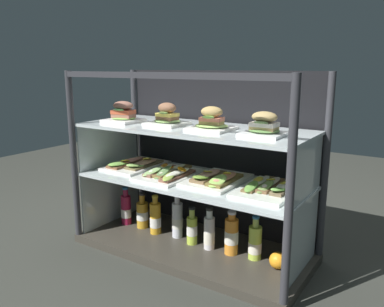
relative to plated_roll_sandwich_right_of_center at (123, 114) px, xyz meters
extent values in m
cube|color=#30322C|center=(0.41, 0.06, -0.74)|extent=(6.00, 6.00, 0.02)
cube|color=#3A362E|center=(0.41, 0.06, -0.70)|extent=(1.26, 0.54, 0.04)
cylinder|color=#333338|center=(-0.20, -0.19, -0.24)|extent=(0.04, 0.04, 0.96)
cylinder|color=#333338|center=(1.02, -0.19, -0.24)|extent=(0.04, 0.04, 0.96)
cylinder|color=#333338|center=(-0.20, 0.31, -0.24)|extent=(0.04, 0.04, 0.96)
cylinder|color=#333338|center=(1.02, 0.31, -0.24)|extent=(0.04, 0.04, 0.96)
cube|color=#333338|center=(0.41, -0.19, 0.22)|extent=(1.22, 0.03, 0.03)
cube|color=black|center=(0.41, 0.33, -0.22)|extent=(1.19, 0.01, 0.92)
cube|color=silver|center=(-0.18, 0.06, -0.51)|extent=(0.01, 0.47, 0.35)
cube|color=silver|center=(1.00, 0.06, -0.51)|extent=(0.01, 0.47, 0.35)
cube|color=silver|center=(0.41, 0.06, -0.33)|extent=(1.21, 0.49, 0.01)
cube|color=silver|center=(-0.18, 0.06, -0.19)|extent=(0.01, 0.47, 0.26)
cube|color=silver|center=(1.00, 0.06, -0.19)|extent=(0.01, 0.47, 0.26)
cube|color=silver|center=(0.41, 0.06, -0.05)|extent=(1.21, 0.49, 0.01)
cube|color=white|center=(0.00, 0.00, -0.03)|extent=(0.18, 0.18, 0.02)
ellipsoid|color=#88C85B|center=(0.00, 0.00, -0.02)|extent=(0.14, 0.12, 0.01)
cube|color=#976250|center=(0.00, 0.00, -0.01)|extent=(0.13, 0.10, 0.02)
cube|color=#BB4E30|center=(0.00, 0.00, 0.01)|extent=(0.13, 0.10, 0.02)
ellipsoid|color=#4E8E49|center=(0.00, -0.03, 0.03)|extent=(0.07, 0.04, 0.02)
ellipsoid|color=brown|center=(0.00, 0.00, 0.05)|extent=(0.13, 0.10, 0.05)
cube|color=white|center=(0.27, 0.04, -0.04)|extent=(0.19, 0.19, 0.02)
ellipsoid|color=#A2D075|center=(0.27, 0.04, -0.02)|extent=(0.15, 0.12, 0.02)
cube|color=#936244|center=(0.27, 0.04, -0.01)|extent=(0.11, 0.08, 0.02)
cube|color=#F0D256|center=(0.27, 0.04, 0.01)|extent=(0.11, 0.09, 0.02)
ellipsoid|color=olive|center=(0.27, 0.01, 0.02)|extent=(0.06, 0.03, 0.01)
ellipsoid|color=brown|center=(0.27, 0.04, 0.05)|extent=(0.11, 0.09, 0.05)
cube|color=white|center=(0.54, 0.04, -0.04)|extent=(0.20, 0.20, 0.01)
ellipsoid|color=#9FC965|center=(0.54, 0.04, -0.02)|extent=(0.16, 0.14, 0.01)
cube|color=tan|center=(0.54, 0.04, -0.01)|extent=(0.11, 0.09, 0.02)
cube|color=#E47E62|center=(0.54, 0.04, 0.01)|extent=(0.12, 0.09, 0.02)
ellipsoid|color=#8ECC57|center=(0.54, 0.00, 0.02)|extent=(0.07, 0.04, 0.02)
ellipsoid|color=#A7874D|center=(0.54, 0.04, 0.04)|extent=(0.12, 0.09, 0.05)
cube|color=white|center=(0.82, 0.03, -0.04)|extent=(0.19, 0.19, 0.01)
ellipsoid|color=#5A8344|center=(0.82, 0.03, -0.02)|extent=(0.14, 0.12, 0.02)
cube|color=tan|center=(0.82, 0.03, -0.01)|extent=(0.11, 0.08, 0.02)
cube|color=silver|center=(0.82, 0.03, 0.01)|extent=(0.12, 0.09, 0.02)
ellipsoid|color=#618047|center=(0.82, -0.01, 0.02)|extent=(0.07, 0.03, 0.02)
ellipsoid|color=#A18651|center=(0.82, 0.03, 0.04)|extent=(0.12, 0.08, 0.05)
cube|color=white|center=(-0.01, 0.10, -0.31)|extent=(0.25, 0.37, 0.01)
cube|color=brown|center=(-0.05, 0.08, -0.30)|extent=(0.09, 0.29, 0.01)
ellipsoid|color=#83BE51|center=(-0.05, -0.01, -0.29)|extent=(0.08, 0.15, 0.03)
ellipsoid|color=#EC9588|center=(-0.05, 0.08, -0.29)|extent=(0.07, 0.23, 0.01)
cylinder|color=#F7E246|center=(-0.04, 0.04, -0.28)|extent=(0.07, 0.07, 0.02)
cube|color=brown|center=(0.05, 0.10, -0.30)|extent=(0.09, 0.26, 0.01)
ellipsoid|color=#99CA65|center=(0.05, 0.03, -0.29)|extent=(0.08, 0.13, 0.04)
ellipsoid|color=#E2A383|center=(0.05, 0.10, -0.29)|extent=(0.07, 0.21, 0.01)
cylinder|color=yellow|center=(0.04, 0.14, -0.28)|extent=(0.07, 0.07, 0.03)
cube|color=white|center=(0.28, 0.04, -0.31)|extent=(0.25, 0.37, 0.01)
cube|color=brown|center=(0.22, 0.04, -0.30)|extent=(0.06, 0.25, 0.01)
ellipsoid|color=#94BB6F|center=(0.22, -0.04, -0.28)|extent=(0.08, 0.13, 0.04)
ellipsoid|color=silver|center=(0.22, 0.04, -0.28)|extent=(0.05, 0.20, 0.02)
cylinder|color=orange|center=(0.23, 0.06, -0.27)|extent=(0.06, 0.06, 0.02)
cube|color=brown|center=(0.28, 0.07, -0.30)|extent=(0.06, 0.29, 0.01)
ellipsoid|color=#5C8149|center=(0.28, -0.02, -0.28)|extent=(0.06, 0.15, 0.06)
ellipsoid|color=#EFEFC9|center=(0.28, 0.07, -0.28)|extent=(0.05, 0.23, 0.01)
cylinder|color=orange|center=(0.28, 0.04, -0.27)|extent=(0.06, 0.06, 0.02)
cube|color=brown|center=(0.36, 0.01, -0.30)|extent=(0.06, 0.26, 0.02)
ellipsoid|color=#95B149|center=(0.36, -0.06, -0.28)|extent=(0.09, 0.14, 0.03)
ellipsoid|color=white|center=(0.36, 0.01, -0.28)|extent=(0.05, 0.21, 0.02)
cylinder|color=orange|center=(0.36, 0.04, -0.27)|extent=(0.06, 0.06, 0.02)
cube|color=white|center=(0.54, 0.09, -0.31)|extent=(0.25, 0.37, 0.02)
cube|color=brown|center=(0.50, 0.08, -0.30)|extent=(0.09, 0.24, 0.02)
ellipsoid|color=#7CA93D|center=(0.50, 0.01, -0.28)|extent=(0.08, 0.13, 0.04)
ellipsoid|color=#DDA390|center=(0.50, 0.08, -0.28)|extent=(0.07, 0.19, 0.02)
cylinder|color=#F7E446|center=(0.50, 0.07, -0.27)|extent=(0.05, 0.05, 0.02)
cube|color=brown|center=(0.60, 0.07, -0.30)|extent=(0.09, 0.25, 0.02)
ellipsoid|color=#95C057|center=(0.60, 0.00, -0.28)|extent=(0.08, 0.13, 0.05)
ellipsoid|color=#E49779|center=(0.60, 0.07, -0.28)|extent=(0.07, 0.20, 0.02)
cylinder|color=yellow|center=(0.60, 0.10, -0.27)|extent=(0.05, 0.05, 0.02)
cube|color=white|center=(0.83, 0.08, -0.31)|extent=(0.25, 0.37, 0.02)
cube|color=brown|center=(0.77, 0.11, -0.30)|extent=(0.06, 0.29, 0.01)
ellipsoid|color=#6CA645|center=(0.77, 0.02, -0.29)|extent=(0.07, 0.15, 0.03)
ellipsoid|color=silver|center=(0.77, 0.11, -0.28)|extent=(0.05, 0.23, 0.01)
cylinder|color=yellow|center=(0.76, 0.11, -0.27)|extent=(0.07, 0.07, 0.02)
cube|color=brown|center=(0.83, 0.11, -0.30)|extent=(0.06, 0.25, 0.01)
ellipsoid|color=olive|center=(0.83, 0.04, -0.28)|extent=(0.07, 0.13, 0.05)
ellipsoid|color=silver|center=(0.83, 0.11, -0.28)|extent=(0.05, 0.20, 0.02)
cylinder|color=yellow|center=(0.83, 0.11, -0.27)|extent=(0.06, 0.06, 0.02)
cube|color=brown|center=(0.90, 0.11, -0.30)|extent=(0.06, 0.24, 0.02)
ellipsoid|color=#7EBF55|center=(0.90, 0.03, -0.28)|extent=(0.07, 0.13, 0.04)
ellipsoid|color=silver|center=(0.90, 0.11, -0.28)|extent=(0.05, 0.19, 0.02)
cylinder|color=yellow|center=(0.90, 0.10, -0.27)|extent=(0.05, 0.05, 0.02)
cylinder|color=#9E193E|center=(-0.07, 0.07, -0.59)|extent=(0.06, 0.06, 0.18)
cylinder|color=silver|center=(-0.07, 0.07, -0.61)|extent=(0.06, 0.06, 0.05)
cylinder|color=maroon|center=(-0.07, 0.07, -0.48)|extent=(0.03, 0.03, 0.04)
cylinder|color=#296DAC|center=(-0.07, 0.07, -0.46)|extent=(0.04, 0.04, 0.01)
cylinder|color=gold|center=(0.04, 0.08, -0.61)|extent=(0.07, 0.07, 0.15)
cylinder|color=silver|center=(0.04, 0.08, -0.61)|extent=(0.07, 0.07, 0.05)
cylinder|color=gold|center=(0.04, 0.08, -0.51)|extent=(0.03, 0.03, 0.05)
cylinder|color=black|center=(0.04, 0.08, -0.47)|extent=(0.04, 0.04, 0.01)
cylinder|color=gold|center=(0.16, 0.06, -0.59)|extent=(0.06, 0.06, 0.18)
cylinder|color=white|center=(0.16, 0.06, -0.61)|extent=(0.06, 0.06, 0.06)
cylinder|color=gold|center=(0.16, 0.06, -0.49)|extent=(0.03, 0.03, 0.03)
cylinder|color=gold|center=(0.16, 0.06, -0.46)|extent=(0.03, 0.03, 0.01)
cylinder|color=silver|center=(0.30, 0.09, -0.58)|extent=(0.06, 0.06, 0.20)
cylinder|color=silver|center=(0.30, 0.09, -0.60)|extent=(0.06, 0.06, 0.06)
cylinder|color=white|center=(0.30, 0.09, -0.46)|extent=(0.03, 0.03, 0.05)
cylinder|color=black|center=(0.30, 0.09, -0.43)|extent=(0.03, 0.03, 0.01)
cylinder|color=#BDD943|center=(0.41, 0.05, -0.61)|extent=(0.06, 0.06, 0.15)
cylinder|color=silver|center=(0.41, 0.05, -0.60)|extent=(0.06, 0.06, 0.05)
cylinder|color=#B9D153|center=(0.41, 0.05, -0.51)|extent=(0.03, 0.03, 0.05)
cylinder|color=black|center=(0.41, 0.05, -0.48)|extent=(0.03, 0.03, 0.01)
cylinder|color=white|center=(0.52, 0.06, -0.60)|extent=(0.06, 0.06, 0.17)
cylinder|color=#F0E6CF|center=(0.52, 0.06, -0.62)|extent=(0.06, 0.06, 0.07)
cylinder|color=white|center=(0.52, 0.06, -0.49)|extent=(0.03, 0.03, 0.04)
cylinder|color=black|center=(0.52, 0.06, -0.46)|extent=(0.04, 0.04, 0.01)
cylinder|color=orange|center=(0.64, 0.07, -0.59)|extent=(0.07, 0.07, 0.19)
cylinder|color=silver|center=(0.64, 0.07, -0.59)|extent=(0.07, 0.07, 0.07)
cylinder|color=orange|center=(0.64, 0.07, -0.48)|extent=(0.04, 0.04, 0.03)
cylinder|color=silver|center=(0.64, 0.07, -0.46)|extent=(0.04, 0.04, 0.01)
cylinder|color=#BCD649|center=(0.77, 0.09, -0.60)|extent=(0.07, 0.07, 0.17)
cylinder|color=#EFE4CF|center=(0.77, 0.09, -0.62)|extent=(0.07, 0.07, 0.05)
cylinder|color=#B4C955|center=(0.77, 0.09, -0.49)|extent=(0.03, 0.03, 0.04)
cylinder|color=teal|center=(0.77, 0.09, -0.46)|extent=(0.03, 0.03, 0.01)
sphere|color=orange|center=(0.90, 0.05, -0.64)|extent=(0.08, 0.08, 0.08)
camera|label=1|loc=(1.49, -1.58, 0.26)|focal=36.51mm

